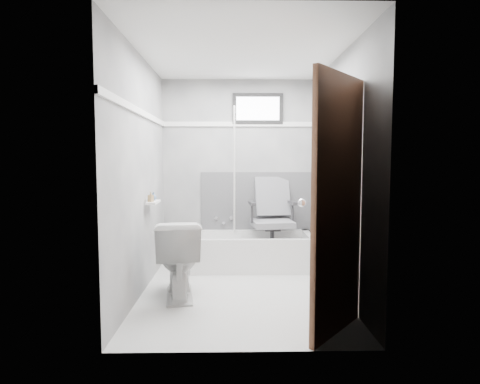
{
  "coord_description": "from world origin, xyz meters",
  "views": [
    {
      "loc": [
        -0.08,
        -4.02,
        1.35
      ],
      "look_at": [
        0.0,
        0.35,
        1.0
      ],
      "focal_mm": 30.0,
      "sensor_mm": 36.0,
      "label": 1
    }
  ],
  "objects_px": {
    "toilet": "(178,258)",
    "office_chair": "(272,217)",
    "door": "(385,210)",
    "soap_bottle_a": "(151,197)",
    "bathtub": "(253,251)",
    "soap_bottle_b": "(153,196)"
  },
  "relations": [
    {
      "from": "toilet",
      "to": "soap_bottle_a",
      "type": "relative_size",
      "value": 7.18
    },
    {
      "from": "toilet",
      "to": "soap_bottle_a",
      "type": "xyz_separation_m",
      "value": [
        -0.32,
        0.3,
        0.59
      ]
    },
    {
      "from": "bathtub",
      "to": "office_chair",
      "type": "bearing_deg",
      "value": 11.4
    },
    {
      "from": "toilet",
      "to": "office_chair",
      "type": "bearing_deg",
      "value": -141.29
    },
    {
      "from": "bathtub",
      "to": "soap_bottle_b",
      "type": "relative_size",
      "value": 16.95
    },
    {
      "from": "soap_bottle_b",
      "to": "bathtub",
      "type": "bearing_deg",
      "value": 29.05
    },
    {
      "from": "soap_bottle_a",
      "to": "soap_bottle_b",
      "type": "xyz_separation_m",
      "value": [
        0.0,
        0.14,
        -0.01
      ]
    },
    {
      "from": "office_chair",
      "to": "door",
      "type": "xyz_separation_m",
      "value": [
        0.56,
        -2.26,
        0.37
      ]
    },
    {
      "from": "soap_bottle_b",
      "to": "office_chair",
      "type": "bearing_deg",
      "value": 26.15
    },
    {
      "from": "bathtub",
      "to": "soap_bottle_b",
      "type": "xyz_separation_m",
      "value": [
        -1.11,
        -0.62,
        0.75
      ]
    },
    {
      "from": "toilet",
      "to": "soap_bottle_a",
      "type": "distance_m",
      "value": 0.73
    },
    {
      "from": "office_chair",
      "to": "soap_bottle_b",
      "type": "relative_size",
      "value": 11.5
    },
    {
      "from": "door",
      "to": "soap_bottle_b",
      "type": "height_order",
      "value": "door"
    },
    {
      "from": "bathtub",
      "to": "soap_bottle_b",
      "type": "distance_m",
      "value": 1.48
    },
    {
      "from": "door",
      "to": "soap_bottle_a",
      "type": "relative_size",
      "value": 18.54
    },
    {
      "from": "toilet",
      "to": "door",
      "type": "relative_size",
      "value": 0.39
    },
    {
      "from": "office_chair",
      "to": "soap_bottle_b",
      "type": "xyz_separation_m",
      "value": [
        -1.36,
        -0.67,
        0.33
      ]
    },
    {
      "from": "bathtub",
      "to": "office_chair",
      "type": "distance_m",
      "value": 0.49
    },
    {
      "from": "door",
      "to": "soap_bottle_b",
      "type": "xyz_separation_m",
      "value": [
        -1.92,
        1.59,
        -0.04
      ]
    },
    {
      "from": "bathtub",
      "to": "soap_bottle_a",
      "type": "xyz_separation_m",
      "value": [
        -1.11,
        -0.76,
        0.76
      ]
    },
    {
      "from": "office_chair",
      "to": "toilet",
      "type": "bearing_deg",
      "value": -140.08
    },
    {
      "from": "door",
      "to": "soap_bottle_a",
      "type": "xyz_separation_m",
      "value": [
        -1.92,
        1.45,
        -0.03
      ]
    }
  ]
}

